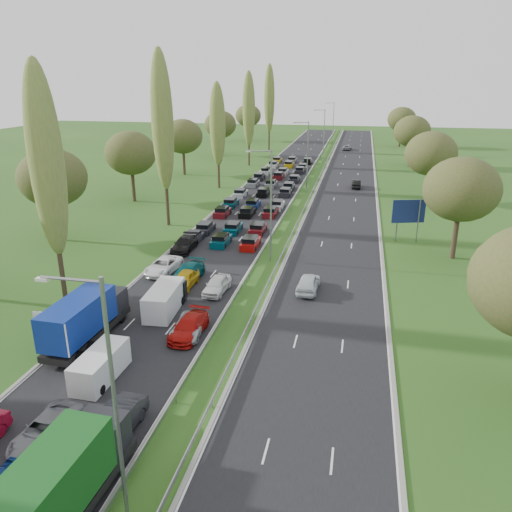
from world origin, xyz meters
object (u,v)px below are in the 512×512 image
Objects in this scene: info_sign at (44,321)px; white_van_front at (102,364)px; blue_lorry at (86,318)px; direction_sign at (409,213)px; near_car_2 at (163,266)px; near_car_3 at (184,244)px; white_van_rear at (165,299)px.

white_van_front is at bearing -30.68° from info_sign.
direction_sign is at bearing 51.86° from blue_lorry.
near_car_2 is at bearing -147.92° from direction_sign.
near_car_3 reaches higher than near_car_2.
white_van_rear is at bearing -131.74° from direction_sign.
blue_lorry is 3.61m from info_sign.
direction_sign is (25.19, 8.62, 2.79)m from near_car_3.
direction_sign reaches higher than blue_lorry.
white_van_front is 8.19m from info_sign.
white_van_front is 10.33m from white_van_rear.
near_car_3 is 25.93m from white_van_front.
near_car_3 is (-0.22, 7.02, 0.03)m from near_car_2.
blue_lorry is 1.81× the size of white_van_front.
near_car_2 is 15.02m from info_sign.
blue_lorry is (-0.05, -21.46, 1.17)m from near_car_3.
direction_sign is at bearing 44.35° from white_van_rear.
direction_sign is (21.42, 24.01, 2.43)m from white_van_rear.
near_car_3 is 15.84m from white_van_rear.
white_van_rear is 9.61m from info_sign.
direction_sign is at bearing 36.67° from near_car_2.
white_van_front reaches higher than near_car_2.
near_car_3 is 0.95× the size of white_van_rear.
info_sign reaches higher than white_van_front.
near_car_2 is 1.00× the size of near_car_3.
direction_sign is (28.80, 30.15, 2.20)m from info_sign.
blue_lorry is at bearing 1.05° from info_sign.
direction_sign reaches higher than white_van_front.
near_car_3 is at bearing 80.48° from info_sign.
near_car_2 is 0.95× the size of white_van_rear.
info_sign is at bearing -177.11° from blue_lorry.
white_van_rear is (3.82, 6.08, -0.81)m from blue_lorry.
blue_lorry is 5.56m from white_van_front.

